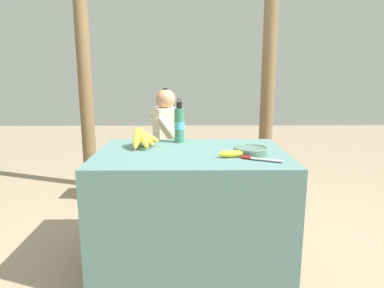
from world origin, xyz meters
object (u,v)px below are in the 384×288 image
object	(u,v)px
banana_bunch_ripe	(143,137)
serving_bowl	(250,150)
water_bottle	(179,125)
support_post_near	(85,75)
wooden_bench	(176,164)
banana_bunch_green	(226,152)
loose_banana_front	(231,154)
support_post_far	(268,75)
seated_vendor	(162,137)
knife	(256,159)

from	to	relation	value
banana_bunch_ripe	serving_bowl	distance (m)	0.72
water_bottle	support_post_near	distance (m)	1.70
serving_bowl	wooden_bench	size ratio (longest dim) A/B	0.12
wooden_bench	banana_bunch_green	distance (m)	0.51
serving_bowl	loose_banana_front	xyz separation A→B (m)	(-0.13, -0.09, -0.00)
water_bottle	serving_bowl	bearing A→B (deg)	-39.53
banana_bunch_green	support_post_far	size ratio (longest dim) A/B	0.11
banana_bunch_green	wooden_bench	bearing A→B (deg)	179.58
serving_bowl	loose_banana_front	world-z (taller)	same
seated_vendor	support_post_far	distance (m)	1.34
water_bottle	banana_bunch_green	world-z (taller)	water_bottle
loose_banana_front	support_post_near	bearing A→B (deg)	127.81
banana_bunch_green	support_post_far	world-z (taller)	support_post_far
banana_bunch_ripe	seated_vendor	distance (m)	1.04
water_bottle	knife	xyz separation A→B (m)	(0.46, -0.52, -0.12)
support_post_near	banana_bunch_green	bearing A→B (deg)	-15.12
banana_bunch_green	support_post_far	bearing A→B (deg)	39.49
water_bottle	support_post_far	bearing A→B (deg)	54.61
wooden_bench	seated_vendor	bearing A→B (deg)	-161.89
loose_banana_front	wooden_bench	size ratio (longest dim) A/B	0.10
water_bottle	support_post_far	world-z (taller)	support_post_far
banana_bunch_ripe	wooden_bench	bearing A→B (deg)	80.23
banana_bunch_green	support_post_near	xyz separation A→B (m)	(-1.48, 0.40, 0.76)
knife	support_post_near	xyz separation A→B (m)	(-1.50, 1.83, 0.46)
serving_bowl	seated_vendor	bearing A→B (deg)	117.60
wooden_bench	banana_bunch_green	bearing A→B (deg)	-0.42
water_bottle	seated_vendor	world-z (taller)	seated_vendor
banana_bunch_ripe	knife	size ratio (longest dim) A/B	1.34
support_post_far	wooden_bench	bearing A→B (deg)	-158.04
wooden_bench	support_post_far	xyz separation A→B (m)	(0.98, 0.40, 0.89)
serving_bowl	banana_bunch_green	size ratio (longest dim) A/B	0.79
serving_bowl	water_bottle	distance (m)	0.59
water_bottle	banana_bunch_green	size ratio (longest dim) A/B	1.20
banana_bunch_ripe	knife	world-z (taller)	banana_bunch_ripe
banana_bunch_ripe	wooden_bench	distance (m)	1.19
banana_bunch_ripe	water_bottle	distance (m)	0.30
water_bottle	knife	bearing A→B (deg)	-48.91
knife	wooden_bench	distance (m)	1.58
banana_bunch_green	support_post_near	distance (m)	1.72
knife	support_post_near	size ratio (longest dim) A/B	0.09
seated_vendor	banana_bunch_green	world-z (taller)	seated_vendor
seated_vendor	support_post_near	xyz separation A→B (m)	(-0.85, 0.44, 0.60)
wooden_bench	banana_bunch_green	xyz separation A→B (m)	(0.50, -0.00, 0.12)
knife	serving_bowl	bearing A→B (deg)	117.56
banana_bunch_ripe	support_post_far	world-z (taller)	support_post_far
water_bottle	loose_banana_front	xyz separation A→B (m)	(0.32, -0.46, -0.11)
knife	wooden_bench	size ratio (longest dim) A/B	0.13
serving_bowl	seated_vendor	distance (m)	1.40
loose_banana_front	seated_vendor	distance (m)	1.42
wooden_bench	water_bottle	bearing A→B (deg)	-86.28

